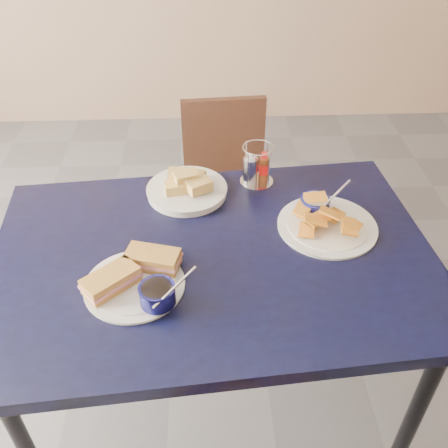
{
  "coord_description": "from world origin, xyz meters",
  "views": [
    {
      "loc": [
        -0.22,
        -0.81,
        1.68
      ],
      "look_at": [
        -0.17,
        0.25,
        0.82
      ],
      "focal_mm": 40.0,
      "sensor_mm": 36.0,
      "label": 1
    }
  ],
  "objects_px": {
    "chair_far": "(227,176)",
    "plantain_plate": "(323,218)",
    "bread_basket": "(187,188)",
    "dining_table": "(214,270)",
    "condiment_caddy": "(256,168)",
    "sandwich_plate": "(138,279)"
  },
  "relations": [
    {
      "from": "chair_far",
      "to": "plantain_plate",
      "type": "bearing_deg",
      "value": -71.2
    },
    {
      "from": "bread_basket",
      "to": "dining_table",
      "type": "bearing_deg",
      "value": -74.85
    },
    {
      "from": "dining_table",
      "to": "condiment_caddy",
      "type": "height_order",
      "value": "condiment_caddy"
    },
    {
      "from": "dining_table",
      "to": "condiment_caddy",
      "type": "relative_size",
      "value": 9.46
    },
    {
      "from": "sandwich_plate",
      "to": "plantain_plate",
      "type": "distance_m",
      "value": 0.57
    },
    {
      "from": "sandwich_plate",
      "to": "condiment_caddy",
      "type": "height_order",
      "value": "condiment_caddy"
    },
    {
      "from": "sandwich_plate",
      "to": "bread_basket",
      "type": "xyz_separation_m",
      "value": [
        0.12,
        0.4,
        -0.0
      ]
    },
    {
      "from": "dining_table",
      "to": "chair_far",
      "type": "height_order",
      "value": "chair_far"
    },
    {
      "from": "chair_far",
      "to": "condiment_caddy",
      "type": "bearing_deg",
      "value": -82.28
    },
    {
      "from": "sandwich_plate",
      "to": "dining_table",
      "type": "bearing_deg",
      "value": 30.94
    },
    {
      "from": "dining_table",
      "to": "condiment_caddy",
      "type": "xyz_separation_m",
      "value": [
        0.15,
        0.34,
        0.12
      ]
    },
    {
      "from": "sandwich_plate",
      "to": "condiment_caddy",
      "type": "distance_m",
      "value": 0.58
    },
    {
      "from": "dining_table",
      "to": "condiment_caddy",
      "type": "distance_m",
      "value": 0.39
    },
    {
      "from": "sandwich_plate",
      "to": "chair_far",
      "type": "bearing_deg",
      "value": 74.15
    },
    {
      "from": "bread_basket",
      "to": "plantain_plate",
      "type": "bearing_deg",
      "value": -22.73
    },
    {
      "from": "dining_table",
      "to": "sandwich_plate",
      "type": "xyz_separation_m",
      "value": [
        -0.2,
        -0.12,
        0.09
      ]
    },
    {
      "from": "sandwich_plate",
      "to": "bread_basket",
      "type": "relative_size",
      "value": 1.18
    },
    {
      "from": "condiment_caddy",
      "to": "chair_far",
      "type": "bearing_deg",
      "value": 97.72
    },
    {
      "from": "condiment_caddy",
      "to": "plantain_plate",
      "type": "bearing_deg",
      "value": -51.49
    },
    {
      "from": "dining_table",
      "to": "sandwich_plate",
      "type": "height_order",
      "value": "sandwich_plate"
    },
    {
      "from": "chair_far",
      "to": "condiment_caddy",
      "type": "distance_m",
      "value": 0.63
    },
    {
      "from": "condiment_caddy",
      "to": "bread_basket",
      "type": "bearing_deg",
      "value": -165.53
    }
  ]
}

